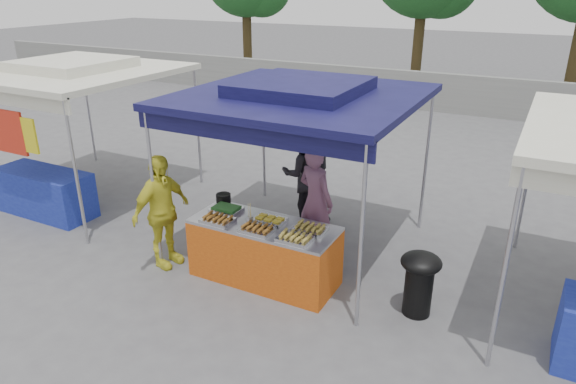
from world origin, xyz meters
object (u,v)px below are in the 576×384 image
at_px(wok_burner, 419,278).
at_px(customer_person, 162,212).
at_px(vendor_table, 264,252).
at_px(cooking_pot, 223,198).
at_px(helper_man, 307,175).
at_px(vendor_woman, 316,201).

height_order(wok_burner, customer_person, customer_person).
height_order(vendor_table, cooking_pot, cooking_pot).
relative_size(vendor_table, helper_man, 1.15).
bearing_deg(cooking_pot, customer_person, -132.01).
xyz_separation_m(cooking_pot, vendor_woman, (1.18, 0.64, -0.06)).
height_order(vendor_table, customer_person, customer_person).
relative_size(vendor_table, customer_person, 1.20).
bearing_deg(vendor_table, customer_person, -168.18).
xyz_separation_m(vendor_table, vendor_woman, (0.30, 1.00, 0.43)).
xyz_separation_m(vendor_table, customer_person, (-1.48, -0.31, 0.41)).
bearing_deg(customer_person, helper_man, -20.14).
bearing_deg(vendor_woman, vendor_table, 93.60).
distance_m(vendor_woman, helper_man, 1.07).
relative_size(cooking_pot, wok_burner, 0.26).
bearing_deg(customer_person, cooking_pot, -33.52).
relative_size(helper_man, customer_person, 1.04).
height_order(vendor_table, wok_burner, vendor_table).
bearing_deg(vendor_woman, customer_person, 56.65).
bearing_deg(wok_burner, vendor_table, -177.78).
bearing_deg(helper_man, cooking_pot, 42.27).
distance_m(cooking_pot, vendor_woman, 1.35).
distance_m(vendor_table, vendor_woman, 1.13).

